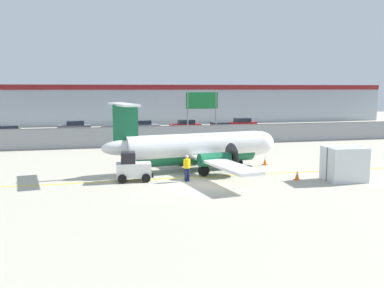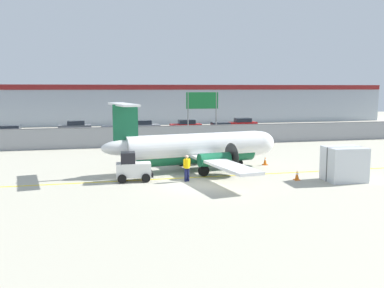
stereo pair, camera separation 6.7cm
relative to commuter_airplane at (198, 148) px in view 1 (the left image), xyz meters
The scene contains 18 objects.
ground_plane 3.12m from the commuter_airplane, 111.59° to the right, with size 140.00×140.00×0.01m.
perimeter_fence 13.56m from the commuter_airplane, 94.16° to the left, with size 98.00×0.10×2.10m.
parking_lot_strip 25.08m from the commuter_airplane, 92.25° to the left, with size 98.00×17.00×0.12m.
background_building 43.54m from the commuter_airplane, 91.30° to the left, with size 91.00×8.10×6.50m.
commuter_airplane is the anchor object (origin of this frame).
baggage_tug 5.69m from the commuter_airplane, 152.38° to the right, with size 2.40×1.52×1.88m.
ground_crew_worker 3.94m from the commuter_airplane, 115.00° to the right, with size 0.53×0.45×1.70m.
cargo_container 10.04m from the commuter_airplane, 34.87° to the right, with size 2.52×2.14×2.20m.
traffic_cone_near_left 7.36m from the commuter_airplane, 41.79° to the right, with size 0.36×0.36×0.64m.
traffic_cone_near_right 5.78m from the commuter_airplane, ahead, with size 0.36×0.36×0.64m.
parked_car_0 28.00m from the commuter_airplane, 125.97° to the left, with size 4.23×2.07×1.58m.
parked_car_1 29.76m from the commuter_airplane, 108.62° to the left, with size 4.20×2.00×1.58m.
parked_car_2 19.98m from the commuter_airplane, 104.79° to the left, with size 4.39×2.43×1.58m.
parked_car_3 26.95m from the commuter_airplane, 91.42° to the left, with size 4.26×2.13×1.58m.
parked_car_4 27.08m from the commuter_airplane, 79.27° to the left, with size 4.27×2.14×1.58m.
parked_car_5 23.03m from the commuter_airplane, 68.45° to the left, with size 4.23×2.06×1.58m.
parked_car_6 31.03m from the commuter_airplane, 64.06° to the left, with size 4.22×2.04×1.58m.
highway_sign 16.44m from the commuter_airplane, 74.18° to the left, with size 3.60×0.14×5.50m.
Camera 1 is at (-6.65, -25.24, 5.93)m, focal length 40.00 mm.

